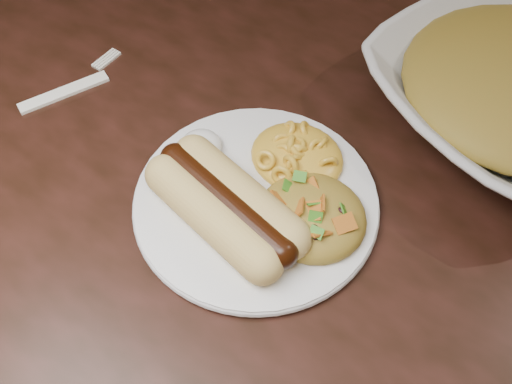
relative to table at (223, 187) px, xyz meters
The scene contains 8 objects.
floor 0.66m from the table, ahead, with size 4.00×4.00×0.00m, color #4E2915.
table is the anchor object (origin of this frame).
plate 0.14m from the table, 30.23° to the right, with size 0.23×0.23×0.01m, color white.
hotdog 0.17m from the table, 47.68° to the right, with size 0.14×0.09×0.04m.
mac_and_cheese 0.15m from the table, ahead, with size 0.09×0.08×0.04m, color gold.
sour_cream 0.12m from the table, 79.05° to the right, with size 0.04×0.04×0.02m, color white.
taco_salad 0.19m from the table, 15.61° to the right, with size 0.10×0.10×0.04m.
fork 0.20m from the table, 162.81° to the right, with size 0.02×0.16×0.00m, color white.
Camera 1 is at (0.27, -0.30, 1.22)m, focal length 42.00 mm.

